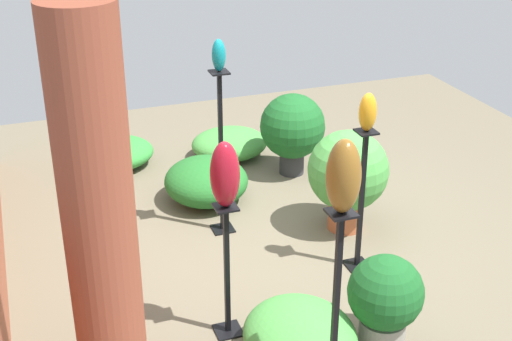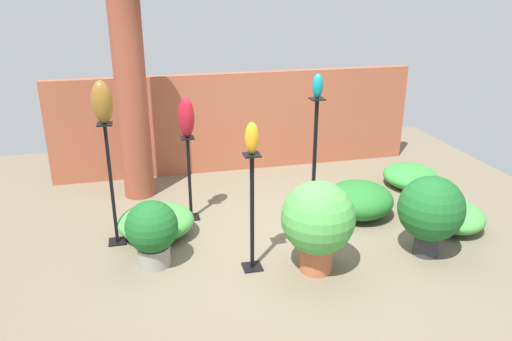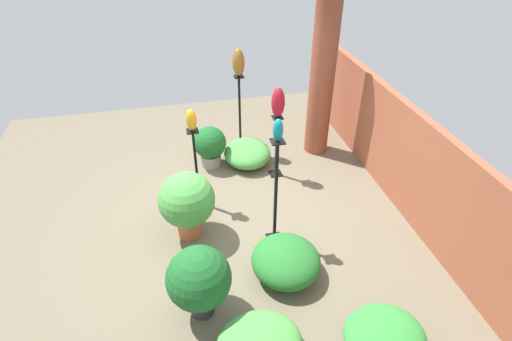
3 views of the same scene
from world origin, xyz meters
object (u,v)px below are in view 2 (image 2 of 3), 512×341
(brick_pillar, at_px, (132,101))
(art_vase_ruby, at_px, (186,118))
(potted_plant_mid_left, at_px, (152,230))
(potted_plant_front_left, at_px, (431,210))
(pedestal_ruby, at_px, (190,182))
(art_vase_amber, at_px, (252,138))
(pedestal_teal, at_px, (314,166))
(pedestal_bronze, at_px, (112,190))
(pedestal_amber, at_px, (252,218))
(art_vase_bronze, at_px, (102,102))
(potted_plant_mid_right, at_px, (318,221))
(art_vase_teal, at_px, (318,86))

(brick_pillar, bearing_deg, art_vase_ruby, -56.38)
(potted_plant_mid_left, bearing_deg, potted_plant_front_left, -9.45)
(pedestal_ruby, bearing_deg, art_vase_amber, -70.05)
(pedestal_teal, bearing_deg, art_vase_amber, -137.33)
(brick_pillar, xyz_separation_m, pedestal_ruby, (0.61, -0.92, -0.85))
(pedestal_bronze, xyz_separation_m, pedestal_amber, (1.38, -0.90, -0.07))
(pedestal_bronze, bearing_deg, potted_plant_front_left, -18.07)
(art_vase_bronze, height_order, potted_plant_mid_right, art_vase_bronze)
(potted_plant_mid_right, bearing_deg, potted_plant_mid_left, 162.79)
(brick_pillar, height_order, pedestal_amber, brick_pillar)
(pedestal_amber, bearing_deg, pedestal_teal, 42.67)
(art_vase_teal, height_order, potted_plant_mid_right, art_vase_teal)
(pedestal_ruby, distance_m, potted_plant_mid_left, 1.14)
(pedestal_bronze, height_order, art_vase_amber, art_vase_amber)
(pedestal_ruby, bearing_deg, art_vase_bronze, -154.73)
(brick_pillar, distance_m, art_vase_teal, 2.49)
(potted_plant_mid_left, bearing_deg, potted_plant_mid_right, -17.21)
(art_vase_ruby, bearing_deg, brick_pillar, 123.62)
(brick_pillar, height_order, art_vase_amber, brick_pillar)
(brick_pillar, relative_size, pedestal_bronze, 1.89)
(pedestal_amber, bearing_deg, brick_pillar, 115.95)
(pedestal_ruby, bearing_deg, pedestal_amber, -70.05)
(brick_pillar, distance_m, art_vase_amber, 2.49)
(pedestal_amber, distance_m, art_vase_bronze, 1.96)
(brick_pillar, distance_m, potted_plant_mid_right, 3.08)
(art_vase_teal, relative_size, potted_plant_front_left, 0.31)
(pedestal_teal, height_order, potted_plant_front_left, pedestal_teal)
(potted_plant_mid_left, bearing_deg, pedestal_bronze, 123.36)
(brick_pillar, xyz_separation_m, pedestal_teal, (2.08, -1.33, -0.62))
(pedestal_teal, height_order, art_vase_teal, art_vase_teal)
(art_vase_ruby, distance_m, art_vase_teal, 1.57)
(pedestal_ruby, bearing_deg, art_vase_ruby, 153.43)
(pedestal_ruby, relative_size, pedestal_teal, 0.69)
(potted_plant_front_left, bearing_deg, pedestal_ruby, 147.96)
(art_vase_bronze, bearing_deg, art_vase_teal, 0.22)
(pedestal_bronze, distance_m, art_vase_ruby, 1.19)
(art_vase_teal, bearing_deg, art_vase_ruby, 164.18)
(pedestal_bronze, relative_size, art_vase_ruby, 2.92)
(potted_plant_mid_left, bearing_deg, art_vase_amber, -17.27)
(brick_pillar, height_order, pedestal_teal, brick_pillar)
(art_vase_ruby, distance_m, art_vase_amber, 1.41)
(pedestal_ruby, bearing_deg, art_vase_teal, -15.82)
(pedestal_amber, relative_size, art_vase_bronze, 2.76)
(brick_pillar, xyz_separation_m, art_vase_bronze, (-0.29, -1.34, 0.30))
(art_vase_bronze, xyz_separation_m, potted_plant_mid_right, (2.01, -1.09, -1.07))
(art_vase_teal, bearing_deg, pedestal_bronze, -179.78)
(art_vase_amber, height_order, potted_plant_front_left, art_vase_amber)
(pedestal_ruby, bearing_deg, brick_pillar, 123.62)
(pedestal_bronze, height_order, art_vase_bronze, art_vase_bronze)
(brick_pillar, height_order, art_vase_ruby, brick_pillar)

